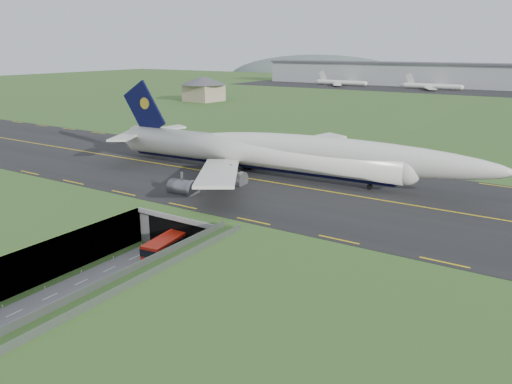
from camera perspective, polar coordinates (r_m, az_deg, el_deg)
The scene contains 10 objects.
ground at distance 76.70m, azimuth -12.96°, elevation -8.52°, with size 900.00×900.00×0.00m, color #3A6126.
airfield_deck at distance 75.51m, azimuth -13.10°, elevation -6.45°, with size 800.00×800.00×6.00m, color gray.
trench_road at distance 72.21m, azimuth -17.24°, elevation -10.40°, with size 12.00×75.00×0.20m, color slate.
taxiway at distance 98.92m, azimuth 0.46°, elevation 1.31°, with size 800.00×44.00×0.18m, color black.
tunnel_portal at distance 86.97m, azimuth -5.28°, elevation -2.78°, with size 17.00×22.30×6.00m.
guideway at distance 55.78m, azimuth -19.40°, elevation -12.87°, with size 3.00×53.00×7.05m.
jumbo_jet at distance 100.52m, azimuth 2.44°, elevation 4.46°, with size 86.81×57.10×18.91m.
shuttle_tram at distance 78.16m, azimuth -10.30°, elevation -6.38°, with size 4.29×8.83×3.44m.
service_building at distance 248.01m, azimuth -6.01°, elevation 11.91°, with size 23.43×23.43×12.05m.
cargo_terminal at distance 351.48m, azimuth 24.83°, elevation 11.93°, with size 320.00×67.00×15.60m.
Camera 1 is at (50.89, -47.89, 31.62)m, focal length 35.00 mm.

